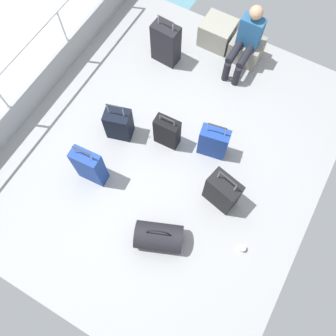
# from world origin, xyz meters

# --- Properties ---
(ground_plane) EXTENTS (4.40, 5.20, 0.06)m
(ground_plane) POSITION_xyz_m (0.00, 0.00, -0.03)
(ground_plane) COLOR #939699
(gunwale_port) EXTENTS (0.06, 5.20, 0.45)m
(gunwale_port) POSITION_xyz_m (-2.17, 0.00, 0.23)
(gunwale_port) COLOR #939699
(gunwale_port) RESTS_ON ground_plane
(railing_port) EXTENTS (0.04, 4.20, 1.02)m
(railing_port) POSITION_xyz_m (-2.17, 0.00, 0.78)
(railing_port) COLOR silver
(railing_port) RESTS_ON ground_plane
(cargo_crate_0) EXTENTS (0.55, 0.48, 0.41)m
(cargo_crate_0) POSITION_xyz_m (-0.30, 2.19, 0.21)
(cargo_crate_0) COLOR gray
(cargo_crate_0) RESTS_ON ground_plane
(cargo_crate_1) EXTENTS (0.53, 0.43, 0.37)m
(cargo_crate_1) POSITION_xyz_m (0.25, 2.13, 0.19)
(cargo_crate_1) COLOR gray
(cargo_crate_1) RESTS_ON ground_plane
(passenger_seated) EXTENTS (0.34, 0.66, 1.07)m
(passenger_seated) POSITION_xyz_m (0.25, 1.95, 0.56)
(passenger_seated) COLOR #26598C
(passenger_seated) RESTS_ON ground_plane
(suitcase_0) EXTENTS (0.41, 0.21, 0.84)m
(suitcase_0) POSITION_xyz_m (-0.72, -0.86, 0.34)
(suitcase_0) COLOR navy
(suitcase_0) RESTS_ON ground_plane
(suitcase_1) EXTENTS (0.36, 0.20, 0.65)m
(suitcase_1) POSITION_xyz_m (-0.09, 0.14, 0.28)
(suitcase_1) COLOR black
(suitcase_1) RESTS_ON ground_plane
(suitcase_2) EXTENTS (0.44, 0.28, 0.84)m
(suitcase_2) POSITION_xyz_m (-0.87, 1.47, 0.35)
(suitcase_2) COLOR black
(suitcase_2) RESTS_ON ground_plane
(suitcase_3) EXTENTS (0.47, 0.34, 0.80)m
(suitcase_3) POSITION_xyz_m (0.99, -0.29, 0.30)
(suitcase_3) COLOR black
(suitcase_3) RESTS_ON ground_plane
(suitcase_4) EXTENTS (0.42, 0.35, 0.74)m
(suitcase_4) POSITION_xyz_m (-0.76, -0.08, 0.26)
(suitcase_4) COLOR black
(suitcase_4) RESTS_ON ground_plane
(suitcase_5) EXTENTS (0.43, 0.27, 0.74)m
(suitcase_5) POSITION_xyz_m (0.56, 0.32, 0.28)
(suitcase_5) COLOR navy
(suitcase_5) RESTS_ON ground_plane
(duffel_bag) EXTENTS (0.70, 0.56, 0.52)m
(duffel_bag) POSITION_xyz_m (0.54, -1.19, 0.18)
(duffel_bag) COLOR black
(duffel_bag) RESTS_ON ground_plane
(paper_cup) EXTENTS (0.08, 0.08, 0.10)m
(paper_cup) POSITION_xyz_m (1.55, -0.76, 0.05)
(paper_cup) COLOR white
(paper_cup) RESTS_ON ground_plane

